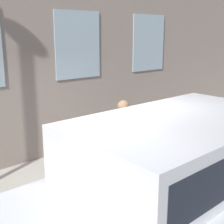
# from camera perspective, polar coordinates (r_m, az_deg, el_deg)

# --- Properties ---
(ground_plane) EXTENTS (80.00, 80.00, 0.00)m
(ground_plane) POSITION_cam_1_polar(r_m,az_deg,el_deg) (5.45, -1.93, -17.16)
(ground_plane) COLOR #514F4C
(sidewalk) EXTENTS (2.21, 60.00, 0.18)m
(sidewalk) POSITION_cam_1_polar(r_m,az_deg,el_deg) (6.20, -8.61, -12.28)
(sidewalk) COLOR #A8A093
(sidewalk) RESTS_ON ground_plane
(fire_hydrant) EXTENTS (0.28, 0.41, 0.84)m
(fire_hydrant) POSITION_cam_1_polar(r_m,az_deg,el_deg) (5.62, -2.23, -9.21)
(fire_hydrant) COLOR gray
(fire_hydrant) RESTS_ON sidewalk
(person) EXTENTS (0.34, 0.23, 1.42)m
(person) POSITION_cam_1_polar(r_m,az_deg,el_deg) (6.08, 2.04, -3.08)
(person) COLOR navy
(person) RESTS_ON sidewalk
(parked_truck_silver_near) EXTENTS (2.05, 5.00, 1.78)m
(parked_truck_silver_near) POSITION_cam_1_polar(r_m,az_deg,el_deg) (4.35, 11.85, -10.65)
(parked_truck_silver_near) COLOR black
(parked_truck_silver_near) RESTS_ON ground_plane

